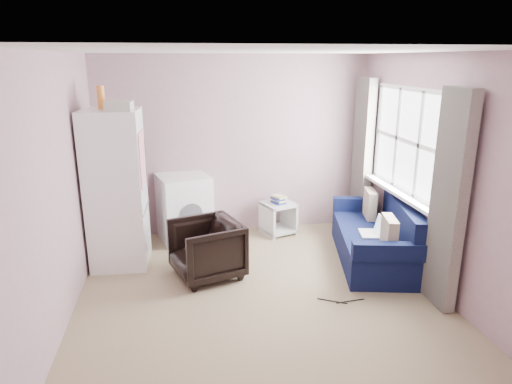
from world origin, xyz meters
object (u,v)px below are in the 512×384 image
Objects in this scene: fridge at (116,189)px; washing_machine at (184,206)px; side_table at (278,216)px; sofa at (378,238)px; armchair at (206,246)px.

fridge is 1.14m from washing_machine.
sofa is (1.02, -1.10, 0.02)m from side_table.
armchair is 2.13m from sofa.
sofa is (3.13, -0.44, -0.67)m from fridge.
sofa is at bearing 74.38° from armchair.
fridge is 2.35× the size of washing_machine.
sofa reaches higher than armchair.
armchair is 1.22m from washing_machine.
side_table is at bearing 19.73° from fridge.
fridge reaches higher than sofa.
armchair is 1.62m from side_table.
side_table is at bearing -15.70° from washing_machine.
washing_machine is at bearing 179.55° from side_table.
washing_machine is at bearing 172.52° from armchair.
side_table is 1.50m from sofa.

